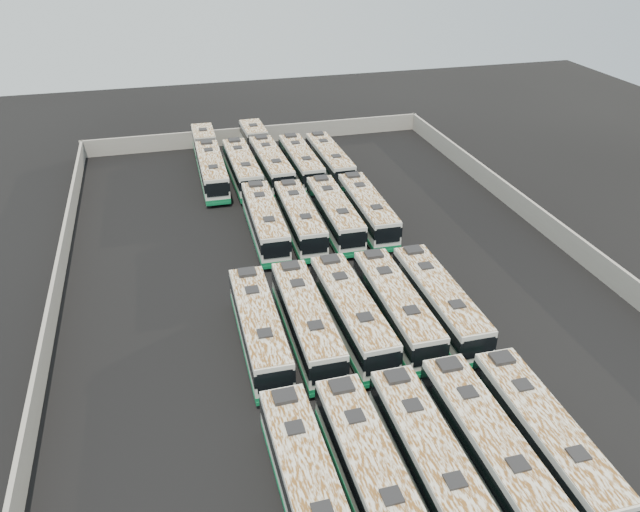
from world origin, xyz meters
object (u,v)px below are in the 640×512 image
at_px(bus_front_left, 371,474).
at_px(bus_midfront_center, 351,313).
at_px(bus_midfront_far_left, 259,328).
at_px(bus_back_far_right, 329,160).
at_px(bus_front_far_right, 544,437).
at_px(bus_back_left, 242,168).
at_px(bus_midfront_right, 396,307).
at_px(bus_back_right, 301,163).
at_px(bus_front_far_left, 308,487).
at_px(bus_midback_far_right, 367,210).
at_px(bus_midback_right, 334,214).
at_px(bus_front_center, 430,461).
at_px(bus_midfront_far_right, 439,301).
at_px(bus_back_center, 265,155).
at_px(bus_midback_center, 300,219).
at_px(bus_midback_left, 265,221).
at_px(bus_midfront_left, 306,321).
at_px(bus_back_far_left, 209,160).
at_px(bus_front_right, 487,446).

relative_size(bus_front_left, bus_midfront_center, 0.98).
distance_m(bus_midfront_far_left, bus_back_far_right, 33.60).
height_order(bus_front_far_right, bus_back_left, bus_back_left).
bearing_deg(bus_midfront_center, bus_midfront_right, -1.70).
distance_m(bus_midfront_far_left, bus_back_right, 32.47).
xyz_separation_m(bus_front_far_left, bus_midfront_far_left, (-0.03, 14.31, -0.01)).
xyz_separation_m(bus_midback_far_right, bus_back_left, (-10.24, 13.95, 0.02)).
height_order(bus_midback_far_right, bus_back_left, bus_back_left).
bearing_deg(bus_midback_right, bus_front_center, -95.76).
relative_size(bus_midfront_far_right, bus_midback_right, 1.01).
height_order(bus_front_far_right, bus_midfront_far_right, bus_midfront_far_right).
bearing_deg(bus_back_center, bus_front_far_right, -83.27).
height_order(bus_front_center, bus_back_far_right, bus_front_center).
bearing_deg(bus_midfront_right, bus_midback_far_right, 78.80).
xyz_separation_m(bus_midback_center, bus_midback_far_right, (6.90, 0.21, 0.01)).
xyz_separation_m(bus_midfront_far_left, bus_back_center, (6.74, 34.13, 0.03)).
bearing_deg(bus_midback_left, bus_back_far_right, 54.98).
xyz_separation_m(bus_front_far_left, bus_midfront_left, (3.41, 14.26, 0.02)).
bearing_deg(bus_midback_left, bus_back_far_left, 102.14).
height_order(bus_front_far_right, bus_midfront_left, bus_midfront_left).
bearing_deg(bus_midfront_right, bus_midback_left, 112.64).
relative_size(bus_back_far_left, bus_back_right, 1.57).
bearing_deg(bus_front_far_left, bus_midback_far_right, 65.34).
height_order(bus_front_far_right, bus_back_right, bus_front_far_right).
relative_size(bus_front_center, bus_midback_center, 1.00).
distance_m(bus_front_center, bus_midback_far_right, 31.73).
relative_size(bus_front_left, bus_back_right, 1.02).
bearing_deg(bus_back_far_left, bus_front_center, -81.32).
height_order(bus_front_right, bus_back_far_left, bus_front_right).
xyz_separation_m(bus_midfront_right, bus_back_far_left, (-10.24, 34.23, -0.03)).
xyz_separation_m(bus_midfront_right, bus_midback_far_right, (3.38, 16.69, -0.04)).
bearing_deg(bus_midback_far_right, bus_back_right, 104.54).
relative_size(bus_midfront_center, bus_back_far_left, 0.66).
xyz_separation_m(bus_front_far_right, bus_midback_center, (-6.93, 30.83, -0.01)).
xyz_separation_m(bus_front_far_left, bus_back_far_right, (13.73, 44.96, -0.03)).
relative_size(bus_midfront_left, bus_midfront_right, 1.00).
distance_m(bus_front_far_left, bus_front_far_right, 13.72).
xyz_separation_m(bus_back_far_left, bus_back_center, (6.65, -0.07, 0.02)).
xyz_separation_m(bus_front_right, bus_back_left, (-6.87, 44.80, 0.00)).
xyz_separation_m(bus_midfront_left, bus_midfront_center, (3.42, 0.04, 0.02)).
height_order(bus_back_left, bus_back_right, bus_back_left).
xyz_separation_m(bus_front_far_left, bus_midback_center, (6.79, 30.76, -0.02)).
bearing_deg(bus_midfront_far_right, bus_midback_right, 101.52).
relative_size(bus_front_center, bus_midfront_far_right, 0.99).
relative_size(bus_midback_far_right, bus_back_far_right, 1.01).
distance_m(bus_midback_right, bus_back_center, 17.90).
height_order(bus_midfront_left, bus_back_center, bus_back_center).
relative_size(bus_midback_left, bus_back_left, 1.01).
bearing_deg(bus_front_center, bus_front_far_left, 179.83).
bearing_deg(bus_midback_right, bus_midback_center, -176.94).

